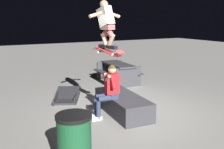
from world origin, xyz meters
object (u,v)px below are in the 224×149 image
at_px(person_sitting_on_ledge, 108,89).
at_px(skateboard, 108,51).
at_px(picnic_table_back, 118,70).
at_px(trash_bin, 74,142).
at_px(skater_airborne, 106,22).
at_px(kicker_ramp, 67,97).
at_px(ledge_box_main, 122,104).

bearing_deg(person_sitting_on_ledge, skateboard, -19.47).
bearing_deg(person_sitting_on_ledge, picnic_table_back, -33.11).
height_order(person_sitting_on_ledge, trash_bin, person_sitting_on_ledge).
distance_m(person_sitting_on_ledge, skater_airborne, 1.61).
distance_m(skater_airborne, kicker_ramp, 2.94).
bearing_deg(ledge_box_main, picnic_table_back, -27.06).
bearing_deg(ledge_box_main, skateboard, 95.55).
xyz_separation_m(skater_airborne, trash_bin, (-1.89, 1.53, -1.85)).
xyz_separation_m(ledge_box_main, skater_airborne, (0.01, 0.46, 2.09)).
xyz_separation_m(skater_airborne, kicker_ramp, (1.80, 0.46, -2.27)).
relative_size(person_sitting_on_ledge, trash_bin, 1.38).
height_order(kicker_ramp, picnic_table_back, picnic_table_back).
distance_m(ledge_box_main, trash_bin, 2.74).
bearing_deg(trash_bin, skater_airborne, -38.89).
distance_m(skateboard, trash_bin, 2.66).
bearing_deg(ledge_box_main, kicker_ramp, 26.93).
bearing_deg(kicker_ramp, picnic_table_back, -65.78).
xyz_separation_m(ledge_box_main, picnic_table_back, (2.89, -1.47, 0.26)).
bearing_deg(picnic_table_back, skateboard, 146.75).
xyz_separation_m(skater_airborne, picnic_table_back, (2.87, -1.93, -1.83)).
height_order(picnic_table_back, trash_bin, trash_bin).
bearing_deg(skateboard, picnic_table_back, -33.25).
xyz_separation_m(skateboard, trash_bin, (-1.84, 1.54, -1.17)).
relative_size(skater_airborne, picnic_table_back, 0.63).
bearing_deg(trash_bin, kicker_ramp, -16.09).
xyz_separation_m(ledge_box_main, kicker_ramp, (1.81, 0.92, -0.18)).
bearing_deg(picnic_table_back, skater_airborne, 146.10).
bearing_deg(kicker_ramp, trash_bin, 163.91).
distance_m(ledge_box_main, picnic_table_back, 3.25).
relative_size(skateboard, kicker_ramp, 0.74).
xyz_separation_m(picnic_table_back, trash_bin, (-4.77, 3.46, -0.02)).
height_order(skater_airborne, trash_bin, skater_airborne).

